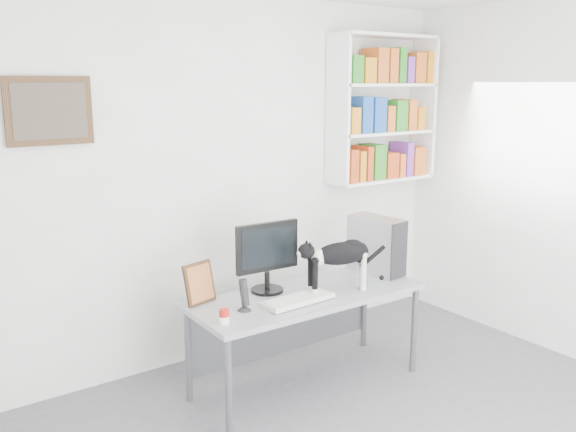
{
  "coord_description": "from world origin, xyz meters",
  "views": [
    {
      "loc": [
        -2.29,
        -1.96,
        2.07
      ],
      "look_at": [
        0.18,
        1.53,
        1.13
      ],
      "focal_mm": 38.0,
      "sensor_mm": 36.0,
      "label": 1
    }
  ],
  "objects_px": {
    "pc_tower": "(376,245)",
    "keyboard": "(297,300)",
    "bookshelf": "(383,109)",
    "monitor": "(267,257)",
    "desk": "(307,340)",
    "soup_can": "(224,316)",
    "cat": "(339,266)",
    "leaning_print": "(199,282)",
    "speaker": "(244,294)"
  },
  "relations": [
    {
      "from": "bookshelf",
      "to": "monitor",
      "type": "relative_size",
      "value": 2.51
    },
    {
      "from": "desk",
      "to": "monitor",
      "type": "xyz_separation_m",
      "value": [
        -0.2,
        0.19,
        0.58
      ]
    },
    {
      "from": "soup_can",
      "to": "desk",
      "type": "bearing_deg",
      "value": 10.9
    },
    {
      "from": "bookshelf",
      "to": "keyboard",
      "type": "xyz_separation_m",
      "value": [
        -1.48,
        -0.8,
        -1.16
      ]
    },
    {
      "from": "monitor",
      "to": "cat",
      "type": "xyz_separation_m",
      "value": [
        0.39,
        -0.29,
        -0.06
      ]
    },
    {
      "from": "monitor",
      "to": "keyboard",
      "type": "height_order",
      "value": "monitor"
    },
    {
      "from": "monitor",
      "to": "keyboard",
      "type": "relative_size",
      "value": 1.01
    },
    {
      "from": "bookshelf",
      "to": "soup_can",
      "type": "distance_m",
      "value": 2.48
    },
    {
      "from": "monitor",
      "to": "leaning_print",
      "type": "distance_m",
      "value": 0.49
    },
    {
      "from": "keyboard",
      "to": "soup_can",
      "type": "height_order",
      "value": "soup_can"
    },
    {
      "from": "desk",
      "to": "keyboard",
      "type": "relative_size",
      "value": 3.3
    },
    {
      "from": "pc_tower",
      "to": "cat",
      "type": "bearing_deg",
      "value": -166.89
    },
    {
      "from": "soup_can",
      "to": "cat",
      "type": "distance_m",
      "value": 0.92
    },
    {
      "from": "monitor",
      "to": "desk",
      "type": "bearing_deg",
      "value": -39.88
    },
    {
      "from": "bookshelf",
      "to": "pc_tower",
      "type": "height_order",
      "value": "bookshelf"
    },
    {
      "from": "desk",
      "to": "pc_tower",
      "type": "bearing_deg",
      "value": 6.84
    },
    {
      "from": "bookshelf",
      "to": "pc_tower",
      "type": "distance_m",
      "value": 1.3
    },
    {
      "from": "monitor",
      "to": "leaning_print",
      "type": "bearing_deg",
      "value": 174.38
    },
    {
      "from": "desk",
      "to": "monitor",
      "type": "bearing_deg",
      "value": 137.82
    },
    {
      "from": "keyboard",
      "to": "pc_tower",
      "type": "distance_m",
      "value": 0.9
    },
    {
      "from": "bookshelf",
      "to": "keyboard",
      "type": "distance_m",
      "value": 2.04
    },
    {
      "from": "pc_tower",
      "to": "soup_can",
      "type": "bearing_deg",
      "value": -177.79
    },
    {
      "from": "speaker",
      "to": "desk",
      "type": "bearing_deg",
      "value": -20.47
    },
    {
      "from": "bookshelf",
      "to": "desk",
      "type": "bearing_deg",
      "value": -152.33
    },
    {
      "from": "bookshelf",
      "to": "leaning_print",
      "type": "xyz_separation_m",
      "value": [
        -2.0,
        -0.43,
        -1.04
      ]
    },
    {
      "from": "keyboard",
      "to": "monitor",
      "type": "bearing_deg",
      "value": 95.3
    },
    {
      "from": "pc_tower",
      "to": "keyboard",
      "type": "bearing_deg",
      "value": -174.53
    },
    {
      "from": "bookshelf",
      "to": "cat",
      "type": "xyz_separation_m",
      "value": [
        -1.13,
        -0.8,
        -0.99
      ]
    },
    {
      "from": "pc_tower",
      "to": "bookshelf",
      "type": "bearing_deg",
      "value": 38.38
    },
    {
      "from": "bookshelf",
      "to": "speaker",
      "type": "relative_size",
      "value": 5.84
    },
    {
      "from": "keyboard",
      "to": "pc_tower",
      "type": "height_order",
      "value": "pc_tower"
    },
    {
      "from": "leaning_print",
      "to": "cat",
      "type": "height_order",
      "value": "cat"
    },
    {
      "from": "monitor",
      "to": "soup_can",
      "type": "relative_size",
      "value": 5.6
    },
    {
      "from": "desk",
      "to": "monitor",
      "type": "height_order",
      "value": "monitor"
    },
    {
      "from": "keyboard",
      "to": "cat",
      "type": "relative_size",
      "value": 0.83
    },
    {
      "from": "monitor",
      "to": "pc_tower",
      "type": "relative_size",
      "value": 1.17
    },
    {
      "from": "desk",
      "to": "pc_tower",
      "type": "xyz_separation_m",
      "value": [
        0.7,
        0.07,
        0.55
      ]
    },
    {
      "from": "keyboard",
      "to": "speaker",
      "type": "bearing_deg",
      "value": 164.82
    },
    {
      "from": "speaker",
      "to": "monitor",
      "type": "bearing_deg",
      "value": 10.96
    },
    {
      "from": "leaning_print",
      "to": "soup_can",
      "type": "height_order",
      "value": "leaning_print"
    },
    {
      "from": "keyboard",
      "to": "leaning_print",
      "type": "height_order",
      "value": "leaning_print"
    },
    {
      "from": "monitor",
      "to": "soup_can",
      "type": "bearing_deg",
      "value": -144.86
    },
    {
      "from": "leaning_print",
      "to": "soup_can",
      "type": "xyz_separation_m",
      "value": [
        -0.04,
        -0.4,
        -0.09
      ]
    },
    {
      "from": "bookshelf",
      "to": "cat",
      "type": "relative_size",
      "value": 2.1
    },
    {
      "from": "monitor",
      "to": "leaning_print",
      "type": "xyz_separation_m",
      "value": [
        -0.47,
        0.07,
        -0.11
      ]
    },
    {
      "from": "bookshelf",
      "to": "monitor",
      "type": "distance_m",
      "value": 1.85
    },
    {
      "from": "speaker",
      "to": "cat",
      "type": "distance_m",
      "value": 0.71
    },
    {
      "from": "keyboard",
      "to": "cat",
      "type": "distance_m",
      "value": 0.39
    },
    {
      "from": "keyboard",
      "to": "cat",
      "type": "bearing_deg",
      "value": -2.73
    },
    {
      "from": "bookshelf",
      "to": "cat",
      "type": "height_order",
      "value": "bookshelf"
    }
  ]
}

